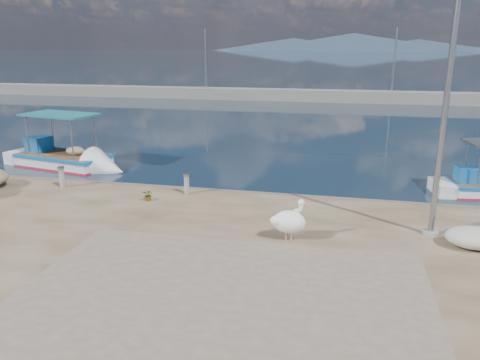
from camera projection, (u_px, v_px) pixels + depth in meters
name	position (u px, v px, depth m)	size (l,w,h in m)	color
ground	(210.00, 263.00, 12.80)	(1400.00, 1400.00, 0.00)	#162635
quay_patch	(215.00, 309.00, 9.64)	(9.00, 7.00, 0.01)	gray
breakwater	(313.00, 95.00, 50.15)	(120.00, 2.20, 7.50)	gray
mountains	(349.00, 43.00, 618.96)	(370.00, 280.00, 22.00)	#28384C
boat_left	(63.00, 161.00, 23.07)	(6.59, 3.27, 3.03)	white
pelican	(290.00, 221.00, 12.91)	(1.25, 0.82, 1.19)	tan
lamp_post	(444.00, 120.00, 12.57)	(0.44, 0.96, 7.00)	gray
bollard_near	(187.00, 183.00, 17.03)	(0.25, 0.25, 0.76)	gray
bollard_far	(62.00, 176.00, 17.87)	(0.26, 0.26, 0.79)	gray
potted_plant	(148.00, 195.00, 16.32)	(0.38, 0.33, 0.42)	#33722D
net_pile_d	(474.00, 238.00, 12.52)	(1.47, 1.11, 0.55)	silver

